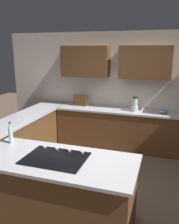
{
  "coord_description": "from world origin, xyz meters",
  "views": [
    {
      "loc": [
        -0.86,
        3.35,
        2.2
      ],
      "look_at": [
        0.51,
        -0.83,
        1.03
      ],
      "focal_mm": 37.82,
      "sensor_mm": 36.0,
      "label": 1
    }
  ],
  "objects_px": {
    "cooktop": "(56,158)",
    "mixing_bowl": "(163,111)",
    "blender": "(135,105)",
    "spice_rack": "(81,100)",
    "oil_bottle": "(11,135)"
  },
  "relations": [
    {
      "from": "blender",
      "to": "spice_rack",
      "type": "xyz_separation_m",
      "value": [
        1.3,
        -0.12,
        -0.0
      ]
    },
    {
      "from": "blender",
      "to": "oil_bottle",
      "type": "xyz_separation_m",
      "value": [
        1.44,
        2.38,
        -0.01
      ]
    },
    {
      "from": "cooktop",
      "to": "blender",
      "type": "bearing_deg",
      "value": -103.18
    },
    {
      "from": "blender",
      "to": "mixing_bowl",
      "type": "relative_size",
      "value": 1.91
    },
    {
      "from": "blender",
      "to": "spice_rack",
      "type": "height_order",
      "value": "blender"
    },
    {
      "from": "cooktop",
      "to": "oil_bottle",
      "type": "relative_size",
      "value": 2.39
    },
    {
      "from": "blender",
      "to": "spice_rack",
      "type": "relative_size",
      "value": 1.0
    },
    {
      "from": "mixing_bowl",
      "to": "oil_bottle",
      "type": "distance_m",
      "value": 3.13
    },
    {
      "from": "mixing_bowl",
      "to": "blender",
      "type": "bearing_deg",
      "value": 0.0
    },
    {
      "from": "cooktop",
      "to": "mixing_bowl",
      "type": "xyz_separation_m",
      "value": [
        -1.22,
        -2.63,
        0.04
      ]
    },
    {
      "from": "cooktop",
      "to": "blender",
      "type": "distance_m",
      "value": 2.7
    },
    {
      "from": "mixing_bowl",
      "to": "spice_rack",
      "type": "bearing_deg",
      "value": -3.67
    },
    {
      "from": "cooktop",
      "to": "spice_rack",
      "type": "bearing_deg",
      "value": -76.04
    },
    {
      "from": "cooktop",
      "to": "blender",
      "type": "xyz_separation_m",
      "value": [
        -0.62,
        -2.63,
        0.13
      ]
    },
    {
      "from": "spice_rack",
      "to": "cooktop",
      "type": "bearing_deg",
      "value": 103.96
    }
  ]
}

